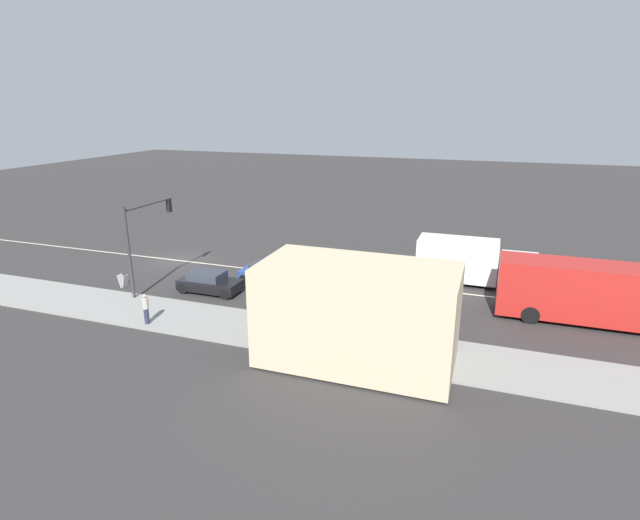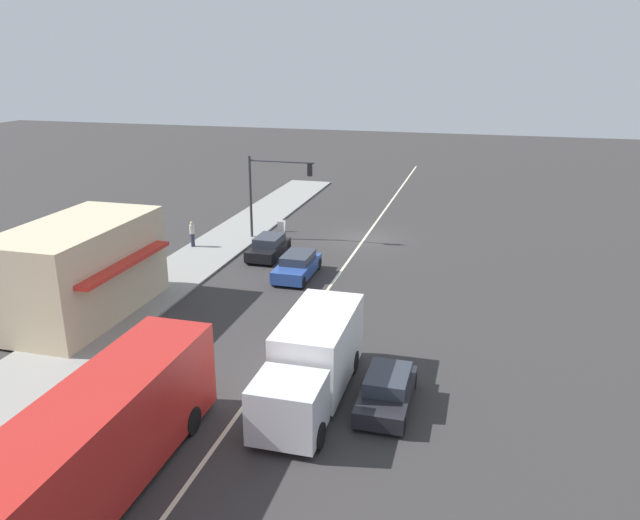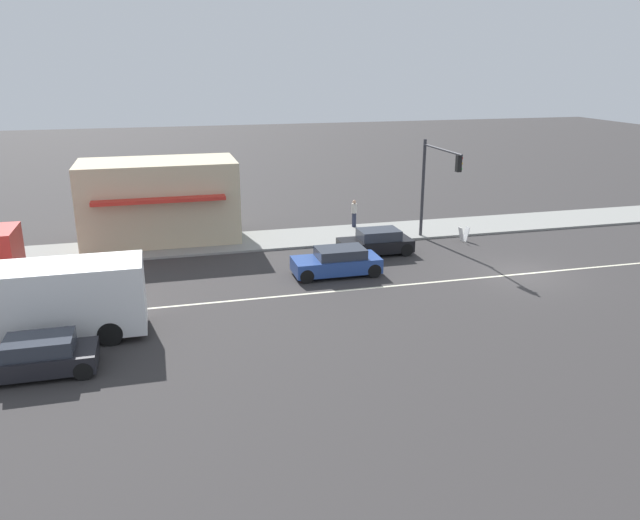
# 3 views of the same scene
# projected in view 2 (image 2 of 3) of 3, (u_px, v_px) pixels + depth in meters

# --- Properties ---
(ground_plane) EXTENTS (160.00, 160.00, 0.00)m
(ground_plane) POSITION_uv_depth(u_px,v_px,m) (283.00, 351.00, 26.79)
(ground_plane) COLOR #333030
(sidewalk_right) EXTENTS (4.00, 73.00, 0.12)m
(sidewalk_right) POSITION_uv_depth(u_px,v_px,m) (93.00, 332.00, 28.55)
(sidewalk_right) COLOR gray
(sidewalk_right) RESTS_ON ground
(lane_marking_center) EXTENTS (0.16, 60.00, 0.01)m
(lane_marking_center) POSITION_uv_depth(u_px,v_px,m) (365.00, 238.00, 43.28)
(lane_marking_center) COLOR beige
(lane_marking_center) RESTS_ON ground
(building_corner_store) EXTENTS (5.14, 8.64, 4.52)m
(building_corner_store) POSITION_uv_depth(u_px,v_px,m) (80.00, 270.00, 29.69)
(building_corner_store) COLOR #C6B793
(building_corner_store) RESTS_ON sidewalk_right
(traffic_signal_main) EXTENTS (4.59, 0.34, 5.60)m
(traffic_signal_main) POSITION_uv_depth(u_px,v_px,m) (270.00, 184.00, 41.65)
(traffic_signal_main) COLOR #333338
(traffic_signal_main) RESTS_ON sidewalk_right
(pedestrian) EXTENTS (0.34, 0.34, 1.68)m
(pedestrian) POSITION_uv_depth(u_px,v_px,m) (192.00, 233.00, 40.70)
(pedestrian) COLOR #282D42
(pedestrian) RESTS_ON sidewalk_right
(warning_aframe_sign) EXTENTS (0.45, 0.53, 0.84)m
(warning_aframe_sign) POSITION_uv_depth(u_px,v_px,m) (281.00, 226.00, 44.57)
(warning_aframe_sign) COLOR silver
(warning_aframe_sign) RESTS_ON ground
(delivery_truck) EXTENTS (2.44, 7.50, 2.87)m
(delivery_truck) POSITION_uv_depth(u_px,v_px,m) (313.00, 360.00, 22.93)
(delivery_truck) COLOR silver
(delivery_truck) RESTS_ON ground
(city_bus) EXTENTS (2.56, 11.00, 3.26)m
(city_bus) POSITION_uv_depth(u_px,v_px,m) (91.00, 447.00, 17.37)
(city_bus) COLOR red
(city_bus) RESTS_ON ground
(coupe_blue) EXTENTS (1.84, 4.19, 1.34)m
(coupe_blue) POSITION_uv_depth(u_px,v_px,m) (297.00, 266.00, 35.56)
(coupe_blue) COLOR #284793
(coupe_blue) RESTS_ON ground
(sedan_dark) EXTENTS (1.77, 3.91, 1.29)m
(sedan_dark) POSITION_uv_depth(u_px,v_px,m) (387.00, 391.00, 22.44)
(sedan_dark) COLOR black
(sedan_dark) RESTS_ON ground
(suv_black) EXTENTS (1.78, 3.88, 1.34)m
(suv_black) POSITION_uv_depth(u_px,v_px,m) (269.00, 247.00, 39.00)
(suv_black) COLOR black
(suv_black) RESTS_ON ground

